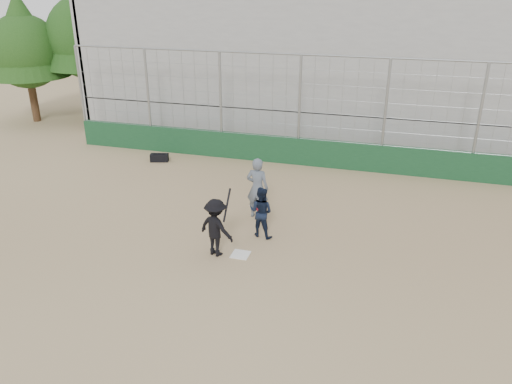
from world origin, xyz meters
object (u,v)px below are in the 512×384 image
(equipment_bag, at_px, (159,158))
(umpire, at_px, (257,191))
(catcher_crouched, at_px, (261,220))
(batter_at_plate, at_px, (216,227))

(equipment_bag, bearing_deg, umpire, -36.21)
(catcher_crouched, xyz_separation_m, equipment_bag, (-5.33, 4.70, -0.34))
(catcher_crouched, bearing_deg, umpire, 110.55)
(batter_at_plate, xyz_separation_m, equipment_bag, (-4.52, 5.93, -0.60))
(batter_at_plate, relative_size, equipment_bag, 2.31)
(catcher_crouched, distance_m, equipment_bag, 7.12)
(batter_at_plate, relative_size, catcher_crouched, 1.70)
(batter_at_plate, distance_m, catcher_crouched, 1.49)
(batter_at_plate, bearing_deg, catcher_crouched, 56.55)
(umpire, bearing_deg, equipment_bag, -31.41)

